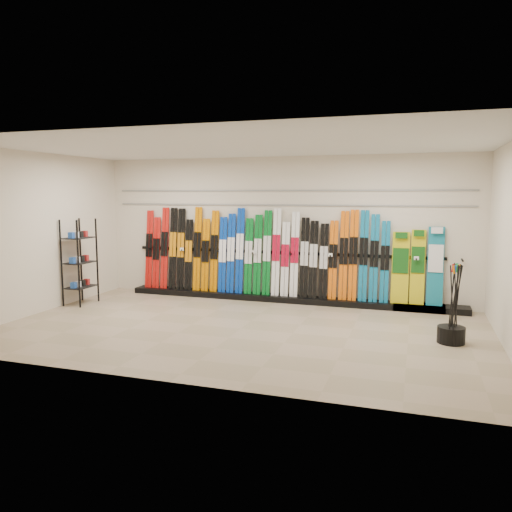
% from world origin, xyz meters
% --- Properties ---
extents(floor, '(8.00, 8.00, 0.00)m').
position_xyz_m(floor, '(0.00, 0.00, 0.00)').
color(floor, gray).
rests_on(floor, ground).
extents(back_wall, '(8.00, 0.00, 8.00)m').
position_xyz_m(back_wall, '(0.00, 2.50, 1.50)').
color(back_wall, beige).
rests_on(back_wall, floor).
extents(left_wall, '(0.00, 5.00, 5.00)m').
position_xyz_m(left_wall, '(-4.00, 0.00, 1.50)').
color(left_wall, beige).
rests_on(left_wall, floor).
extents(right_wall, '(0.00, 5.00, 5.00)m').
position_xyz_m(right_wall, '(4.00, 0.00, 1.50)').
color(right_wall, beige).
rests_on(right_wall, floor).
extents(ceiling, '(8.00, 8.00, 0.00)m').
position_xyz_m(ceiling, '(0.00, 0.00, 3.00)').
color(ceiling, silver).
rests_on(ceiling, back_wall).
extents(ski_rack_base, '(8.00, 0.40, 0.12)m').
position_xyz_m(ski_rack_base, '(0.22, 2.28, 0.06)').
color(ski_rack_base, black).
rests_on(ski_rack_base, floor).
extents(skis, '(5.37, 0.22, 1.82)m').
position_xyz_m(skis, '(-0.46, 2.33, 0.97)').
color(skis, red).
rests_on(skis, ski_rack_base).
extents(snowboards, '(0.95, 0.23, 1.49)m').
position_xyz_m(snowboards, '(2.77, 2.35, 0.84)').
color(snowboards, gold).
rests_on(snowboards, ski_rack_base).
extents(accessory_rack, '(0.40, 0.60, 1.73)m').
position_xyz_m(accessory_rack, '(-3.75, 0.79, 0.87)').
color(accessory_rack, black).
rests_on(accessory_rack, floor).
extents(pole_bin, '(0.41, 0.41, 0.25)m').
position_xyz_m(pole_bin, '(3.28, 0.23, 0.12)').
color(pole_bin, black).
rests_on(pole_bin, floor).
extents(ski_poles, '(0.18, 0.41, 1.18)m').
position_xyz_m(ski_poles, '(3.31, 0.22, 0.61)').
color(ski_poles, black).
rests_on(ski_poles, pole_bin).
extents(slatwall_rail_0, '(7.60, 0.02, 0.03)m').
position_xyz_m(slatwall_rail_0, '(0.00, 2.48, 2.00)').
color(slatwall_rail_0, gray).
rests_on(slatwall_rail_0, back_wall).
extents(slatwall_rail_1, '(7.60, 0.02, 0.03)m').
position_xyz_m(slatwall_rail_1, '(0.00, 2.48, 2.30)').
color(slatwall_rail_1, gray).
rests_on(slatwall_rail_1, back_wall).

